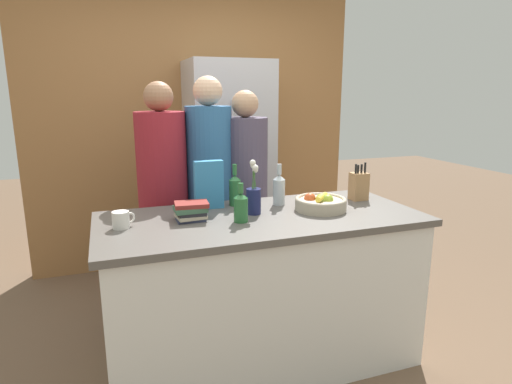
{
  "coord_description": "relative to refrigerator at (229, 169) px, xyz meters",
  "views": [
    {
      "loc": [
        -0.84,
        -2.26,
        1.64
      ],
      "look_at": [
        0.0,
        0.1,
        1.06
      ],
      "focal_mm": 30.0,
      "sensor_mm": 36.0,
      "label": 1
    }
  ],
  "objects": [
    {
      "name": "refrigerator",
      "position": [
        0.0,
        0.0,
        0.0
      ],
      "size": [
        0.72,
        0.62,
        1.92
      ],
      "color": "#B7B7BC",
      "rests_on": "ground_plane"
    },
    {
      "name": "cereal_box",
      "position": [
        -0.47,
        -1.21,
        0.13
      ],
      "size": [
        0.18,
        0.06,
        0.3
      ],
      "color": "teal",
      "rests_on": "kitchen_island"
    },
    {
      "name": "bottle_oil",
      "position": [
        -0.37,
        -1.55,
        0.07
      ],
      "size": [
        0.08,
        0.08,
        0.22
      ],
      "color": "#286633",
      "rests_on": "kitchen_island"
    },
    {
      "name": "person_in_red_tee",
      "position": [
        -0.09,
        -0.77,
        -0.02
      ],
      "size": [
        0.33,
        0.33,
        1.66
      ],
      "rotation": [
        0.0,
        0.0,
        -0.49
      ],
      "color": "#383842",
      "rests_on": "ground_plane"
    },
    {
      "name": "bottle_wine",
      "position": [
        -0.3,
        -1.2,
        0.08
      ],
      "size": [
        0.07,
        0.07,
        0.27
      ],
      "color": "#286633",
      "rests_on": "kitchen_island"
    },
    {
      "name": "knife_block",
      "position": [
        0.52,
        -1.33,
        0.08
      ],
      "size": [
        0.11,
        0.09,
        0.25
      ],
      "color": "#A87A4C",
      "rests_on": "kitchen_island"
    },
    {
      "name": "back_wall_wood",
      "position": [
        -0.22,
        0.36,
        0.34
      ],
      "size": [
        3.09,
        0.12,
        2.6
      ],
      "color": "#9E6B3D",
      "rests_on": "ground_plane"
    },
    {
      "name": "bottle_vinegar",
      "position": [
        -0.03,
        -1.27,
        0.08
      ],
      "size": [
        0.08,
        0.08,
        0.27
      ],
      "color": "#B2BCC1",
      "rests_on": "kitchen_island"
    },
    {
      "name": "coffee_mug",
      "position": [
        -1.01,
        -1.45,
        0.03
      ],
      "size": [
        0.12,
        0.09,
        0.09
      ],
      "color": "silver",
      "rests_on": "kitchen_island"
    },
    {
      "name": "fruit_bowl",
      "position": [
        0.16,
        -1.47,
        0.03
      ],
      "size": [
        0.31,
        0.31,
        0.1
      ],
      "color": "tan",
      "rests_on": "kitchen_island"
    },
    {
      "name": "ground_plane",
      "position": [
        -0.22,
        -1.48,
        -0.96
      ],
      "size": [
        14.0,
        14.0,
        0.0
      ],
      "primitive_type": "plane",
      "color": "brown"
    },
    {
      "name": "kitchen_island",
      "position": [
        -0.22,
        -1.48,
        -0.49
      ],
      "size": [
        1.89,
        0.84,
        0.94
      ],
      "color": "silver",
      "rests_on": "ground_plane"
    },
    {
      "name": "person_at_sink",
      "position": [
        -0.7,
        -0.76,
        0.01
      ],
      "size": [
        0.34,
        0.34,
        1.72
      ],
      "rotation": [
        0.0,
        0.0,
        0.18
      ],
      "color": "#383842",
      "rests_on": "ground_plane"
    },
    {
      "name": "flower_vase",
      "position": [
        -0.25,
        -1.42,
        0.09
      ],
      "size": [
        0.09,
        0.09,
        0.33
      ],
      "color": "#191E4C",
      "rests_on": "kitchen_island"
    },
    {
      "name": "person_in_blue",
      "position": [
        -0.36,
        -0.77,
        0.04
      ],
      "size": [
        0.33,
        0.33,
        1.76
      ],
      "rotation": [
        0.0,
        0.0,
        0.38
      ],
      "color": "#383842",
      "rests_on": "ground_plane"
    },
    {
      "name": "book_stack",
      "position": [
        -0.63,
        -1.42,
        0.03
      ],
      "size": [
        0.2,
        0.16,
        0.1
      ],
      "color": "#2D334C",
      "rests_on": "kitchen_island"
    }
  ]
}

